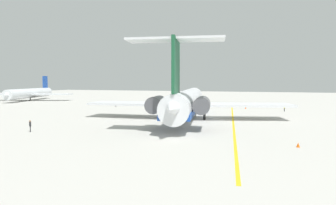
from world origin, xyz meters
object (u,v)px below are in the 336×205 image
main_jetliner (187,101)px  ground_crew_portside (30,124)px  airliner_mid_left (29,93)px  ground_crew_near_tail (116,103)px  ground_crew_near_nose (284,107)px  safety_cone_wingtip (246,108)px  safety_cone_nose (298,145)px

main_jetliner → ground_crew_portside: main_jetliner is taller
airliner_mid_left → ground_crew_near_tail: 47.18m
ground_crew_near_tail → ground_crew_near_nose: bearing=-45.4°
main_jetliner → safety_cone_wingtip: size_ratio=82.76×
main_jetliner → safety_cone_wingtip: (26.74, -8.97, -3.35)m
main_jetliner → airliner_mid_left: size_ratio=1.44×
ground_crew_near_tail → ground_crew_portside: 41.67m
ground_crew_portside → safety_cone_wingtip: ground_crew_portside is taller
airliner_mid_left → safety_cone_wingtip: (-7.06, -80.55, -2.55)m
main_jetliner → safety_cone_nose: 26.59m
safety_cone_wingtip → main_jetliner: bearing=161.4°
ground_crew_near_nose → safety_cone_nose: 41.75m
safety_cone_nose → safety_cone_wingtip: bearing=11.5°
ground_crew_portside → safety_cone_wingtip: 54.66m
safety_cone_nose → safety_cone_wingtip: size_ratio=1.00×
safety_cone_nose → safety_cone_wingtip: same height
main_jetliner → safety_cone_nose: bearing=-146.3°
airliner_mid_left → ground_crew_portside: size_ratio=18.41×
ground_crew_near_tail → safety_cone_nose: ground_crew_near_tail is taller
ground_crew_near_tail → safety_cone_nose: (-38.92, -44.82, -0.84)m
ground_crew_near_nose → ground_crew_portside: ground_crew_portside is taller
airliner_mid_left → ground_crew_portside: 76.64m
ground_crew_near_tail → safety_cone_wingtip: ground_crew_near_tail is taller
main_jetliner → ground_crew_near_tail: (19.91, 26.53, -2.51)m
main_jetliner → ground_crew_portside: size_ratio=26.53×
safety_cone_wingtip → ground_crew_near_tail: bearing=100.9°
airliner_mid_left → ground_crew_portside: airliner_mid_left is taller
main_jetliner → ground_crew_near_tail: 33.26m
main_jetliner → ground_crew_portside: (-20.86, 17.89, -2.54)m
ground_crew_near_nose → ground_crew_portside: (-43.60, 36.40, 0.01)m
ground_crew_near_nose → ground_crew_portside: 56.80m
ground_crew_near_nose → safety_cone_wingtip: (4.00, 9.54, -0.80)m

